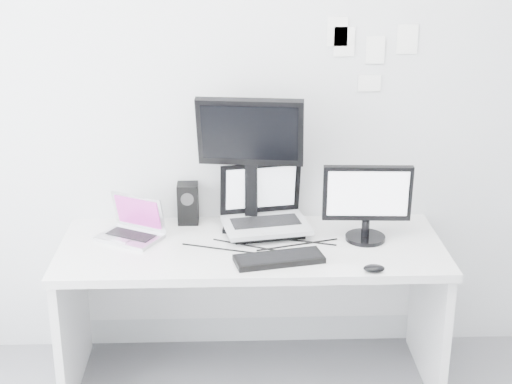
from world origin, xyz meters
TOP-DOWN VIEW (x-y plane):
  - back_wall at (0.00, 1.60)m, footprint 3.60×0.00m
  - desk at (0.00, 1.25)m, footprint 1.80×0.70m
  - macbook at (-0.58, 1.33)m, footprint 0.35×0.32m
  - speaker at (-0.31, 1.54)m, footprint 0.12×0.12m
  - dell_laptop at (0.07, 1.38)m, footprint 0.45×0.38m
  - rear_monitor at (0.00, 1.46)m, footprint 0.52×0.24m
  - samsung_monitor at (0.54, 1.29)m, footprint 0.42×0.21m
  - keyboard at (0.12, 1.06)m, footprint 0.42×0.22m
  - mouse at (0.52, 0.95)m, footprint 0.10×0.06m
  - wall_note_0 at (0.45, 1.59)m, footprint 0.10×0.00m
  - wall_note_1 at (0.60, 1.59)m, footprint 0.09×0.00m
  - wall_note_2 at (0.75, 1.59)m, footprint 0.10×0.00m
  - wall_note_3 at (0.58, 1.59)m, footprint 0.11×0.00m
  - wall_note_4 at (0.42, 1.59)m, footprint 0.10×0.00m

SIDE VIEW (x-z plane):
  - desk at x=0.00m, z-range 0.00..0.73m
  - keyboard at x=0.12m, z-range 0.73..0.76m
  - mouse at x=0.52m, z-range 0.73..0.76m
  - speaker at x=-0.31m, z-range 0.73..0.93m
  - macbook at x=-0.58m, z-range 0.73..0.94m
  - dell_laptop at x=0.07m, z-range 0.73..1.06m
  - samsung_monitor at x=0.54m, z-range 0.73..1.11m
  - rear_monitor at x=0.00m, z-range 0.73..1.41m
  - back_wall at x=0.00m, z-range -0.45..3.15m
  - wall_note_3 at x=0.58m, z-range 1.38..1.46m
  - wall_note_1 at x=0.60m, z-range 1.52..1.65m
  - wall_note_0 at x=0.45m, z-range 1.55..1.69m
  - wall_note_2 at x=0.75m, z-range 1.56..1.70m
  - wall_note_4 at x=0.42m, z-range 1.60..1.74m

